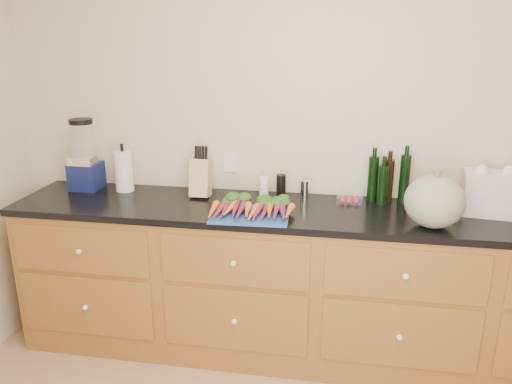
% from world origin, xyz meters
% --- Properties ---
extents(wall_back, '(4.10, 0.05, 2.60)m').
position_xyz_m(wall_back, '(0.00, 1.62, 1.30)').
color(wall_back, beige).
rests_on(wall_back, ground).
extents(cabinets, '(3.60, 0.64, 0.90)m').
position_xyz_m(cabinets, '(0.00, 1.30, 0.45)').
color(cabinets, brown).
rests_on(cabinets, ground).
extents(countertop, '(3.64, 0.62, 0.04)m').
position_xyz_m(countertop, '(0.00, 1.30, 0.92)').
color(countertop, black).
rests_on(countertop, cabinets).
extents(cutting_board, '(0.44, 0.34, 0.01)m').
position_xyz_m(cutting_board, '(-0.38, 1.14, 0.95)').
color(cutting_board, '#284B99').
rests_on(cutting_board, countertop).
extents(carrots, '(0.46, 0.31, 0.06)m').
position_xyz_m(carrots, '(-0.38, 1.18, 0.98)').
color(carrots, orange).
rests_on(carrots, cutting_board).
extents(squash, '(0.31, 0.31, 0.28)m').
position_xyz_m(squash, '(0.58, 1.14, 1.08)').
color(squash, slate).
rests_on(squash, countertop).
extents(blender_appliance, '(0.18, 0.18, 0.45)m').
position_xyz_m(blender_appliance, '(-1.52, 1.46, 1.14)').
color(blender_appliance, '#10194D').
rests_on(blender_appliance, countertop).
extents(paper_towel, '(0.11, 0.11, 0.26)m').
position_xyz_m(paper_towel, '(-1.26, 1.46, 1.07)').
color(paper_towel, silver).
rests_on(paper_towel, countertop).
extents(knife_block, '(0.12, 0.12, 0.23)m').
position_xyz_m(knife_block, '(-0.75, 1.44, 1.06)').
color(knife_block, tan).
rests_on(knife_block, countertop).
extents(grinder_salt, '(0.06, 0.06, 0.13)m').
position_xyz_m(grinder_salt, '(-0.36, 1.48, 1.00)').
color(grinder_salt, white).
rests_on(grinder_salt, countertop).
extents(grinder_pepper, '(0.06, 0.06, 0.15)m').
position_xyz_m(grinder_pepper, '(-0.26, 1.48, 1.01)').
color(grinder_pepper, black).
rests_on(grinder_pepper, countertop).
extents(canister_chrome, '(0.05, 0.05, 0.12)m').
position_xyz_m(canister_chrome, '(-0.11, 1.48, 1.00)').
color(canister_chrome, silver).
rests_on(canister_chrome, countertop).
extents(tomato_box, '(0.15, 0.12, 0.07)m').
position_xyz_m(tomato_box, '(0.16, 1.47, 0.97)').
color(tomato_box, white).
rests_on(tomato_box, countertop).
extents(bottles, '(0.24, 0.12, 0.29)m').
position_xyz_m(bottles, '(0.37, 1.51, 1.07)').
color(bottles, black).
rests_on(bottles, countertop).
extents(grocery_bag, '(0.34, 0.28, 0.23)m').
position_xyz_m(grocery_bag, '(0.93, 1.42, 1.05)').
color(grocery_bag, white).
rests_on(grocery_bag, countertop).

